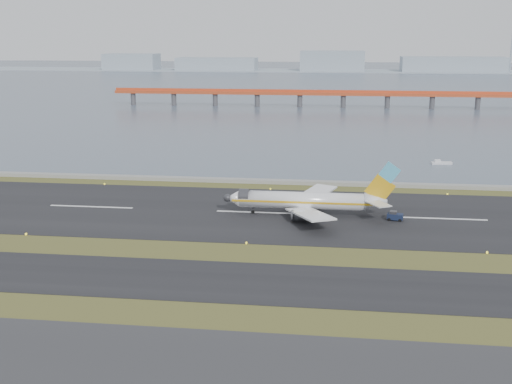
% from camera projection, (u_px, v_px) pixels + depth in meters
% --- Properties ---
extents(ground, '(1000.00, 1000.00, 0.00)m').
position_uv_depth(ground, '(241.00, 257.00, 116.81)').
color(ground, '#324619').
rests_on(ground, ground).
extents(taxiway_strip, '(1000.00, 18.00, 0.10)m').
position_uv_depth(taxiway_strip, '(230.00, 281.00, 105.23)').
color(taxiway_strip, black).
rests_on(taxiway_strip, ground).
extents(runway_strip, '(1000.00, 45.00, 0.10)m').
position_uv_depth(runway_strip, '(260.00, 213.00, 145.70)').
color(runway_strip, black).
rests_on(runway_strip, ground).
extents(seawall, '(1000.00, 2.50, 1.00)m').
position_uv_depth(seawall, '(273.00, 182.00, 174.49)').
color(seawall, gray).
rests_on(seawall, ground).
extents(bay_water, '(1400.00, 800.00, 1.30)m').
position_uv_depth(bay_water, '(319.00, 81.00, 559.97)').
color(bay_water, '#414D5D').
rests_on(bay_water, ground).
extents(red_pier, '(260.00, 5.00, 10.20)m').
position_uv_depth(red_pier, '(343.00, 94.00, 353.49)').
color(red_pier, '#C24621').
rests_on(red_pier, ground).
extents(far_shoreline, '(1400.00, 80.00, 60.50)m').
position_uv_depth(far_shoreline, '(335.00, 65.00, 711.02)').
color(far_shoreline, '#95A4B1').
rests_on(far_shoreline, ground).
extents(airliner, '(38.52, 32.89, 12.80)m').
position_uv_depth(airliner, '(309.00, 201.00, 142.60)').
color(airliner, white).
rests_on(airliner, ground).
extents(pushback_tug, '(3.64, 2.53, 2.14)m').
position_uv_depth(pushback_tug, '(395.00, 216.00, 139.37)').
color(pushback_tug, '#141E39').
rests_on(pushback_tug, ground).
extents(workboat_near, '(6.39, 2.50, 1.52)m').
position_uv_depth(workboat_near, '(441.00, 163.00, 200.21)').
color(workboat_near, silver).
rests_on(workboat_near, ground).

